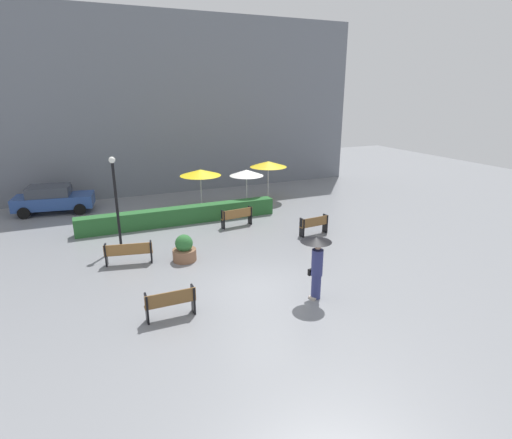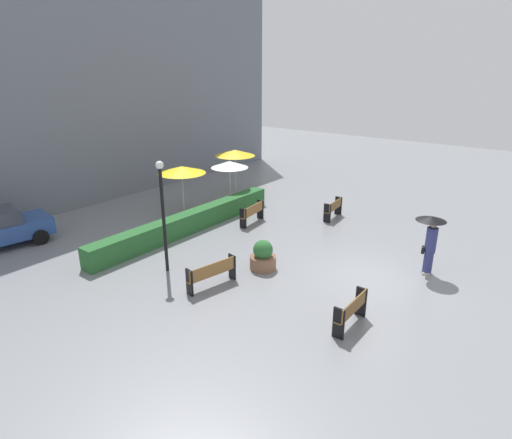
{
  "view_description": "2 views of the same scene",
  "coord_description": "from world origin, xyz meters",
  "px_view_note": "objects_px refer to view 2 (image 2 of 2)",
  "views": [
    {
      "loc": [
        -5.36,
        -11.89,
        6.72
      ],
      "look_at": [
        1.1,
        2.86,
        1.59
      ],
      "focal_mm": 28.52,
      "sensor_mm": 36.0,
      "label": 1
    },
    {
      "loc": [
        -13.3,
        -4.95,
        7.04
      ],
      "look_at": [
        -0.19,
        5.1,
        1.11
      ],
      "focal_mm": 30.03,
      "sensor_mm": 36.0,
      "label": 2
    }
  ],
  "objects_px": {
    "bench_back_row": "(253,212)",
    "planter_pot": "(263,257)",
    "patio_umbrella_yellow_far": "(235,153)",
    "bench_near_left": "(352,310)",
    "pedestrian_with_umbrella": "(430,236)",
    "lamp_post": "(163,206)",
    "patio_umbrella_white": "(230,164)",
    "bench_far_right": "(334,208)",
    "bench_far_left": "(212,272)",
    "patio_umbrella_yellow": "(182,170)"
  },
  "relations": [
    {
      "from": "bench_near_left",
      "to": "patio_umbrella_yellow",
      "type": "height_order",
      "value": "patio_umbrella_yellow"
    },
    {
      "from": "bench_near_left",
      "to": "patio_umbrella_yellow_far",
      "type": "bearing_deg",
      "value": 52.99
    },
    {
      "from": "bench_far_left",
      "to": "patio_umbrella_white",
      "type": "distance_m",
      "value": 9.47
    },
    {
      "from": "lamp_post",
      "to": "patio_umbrella_white",
      "type": "relative_size",
      "value": 1.74
    },
    {
      "from": "planter_pot",
      "to": "patio_umbrella_yellow",
      "type": "bearing_deg",
      "value": 68.37
    },
    {
      "from": "lamp_post",
      "to": "patio_umbrella_white",
      "type": "height_order",
      "value": "lamp_post"
    },
    {
      "from": "bench_back_row",
      "to": "patio_umbrella_yellow_far",
      "type": "bearing_deg",
      "value": 48.27
    },
    {
      "from": "bench_far_right",
      "to": "patio_umbrella_yellow",
      "type": "xyz_separation_m",
      "value": [
        -3.72,
        6.57,
        1.65
      ]
    },
    {
      "from": "pedestrian_with_umbrella",
      "to": "patio_umbrella_yellow_far",
      "type": "bearing_deg",
      "value": 71.77
    },
    {
      "from": "pedestrian_with_umbrella",
      "to": "patio_umbrella_yellow_far",
      "type": "distance_m",
      "value": 13.02
    },
    {
      "from": "bench_back_row",
      "to": "bench_far_right",
      "type": "xyz_separation_m",
      "value": [
        2.97,
        -2.7,
        -0.02
      ]
    },
    {
      "from": "bench_near_left",
      "to": "bench_back_row",
      "type": "xyz_separation_m",
      "value": [
        5.07,
        7.49,
        0.01
      ]
    },
    {
      "from": "bench_far_right",
      "to": "pedestrian_with_umbrella",
      "type": "distance_m",
      "value": 6.41
    },
    {
      "from": "pedestrian_with_umbrella",
      "to": "bench_back_row",
      "type": "bearing_deg",
      "value": 87.76
    },
    {
      "from": "patio_umbrella_yellow_far",
      "to": "bench_near_left",
      "type": "bearing_deg",
      "value": -127.01
    },
    {
      "from": "lamp_post",
      "to": "patio_umbrella_yellow",
      "type": "relative_size",
      "value": 1.71
    },
    {
      "from": "patio_umbrella_white",
      "to": "planter_pot",
      "type": "bearing_deg",
      "value": -130.81
    },
    {
      "from": "planter_pot",
      "to": "patio_umbrella_white",
      "type": "relative_size",
      "value": 0.48
    },
    {
      "from": "patio_umbrella_yellow",
      "to": "patio_umbrella_yellow_far",
      "type": "xyz_separation_m",
      "value": [
        4.5,
        0.33,
        0.13
      ]
    },
    {
      "from": "bench_near_left",
      "to": "planter_pot",
      "type": "height_order",
      "value": "planter_pot"
    },
    {
      "from": "bench_back_row",
      "to": "pedestrian_with_umbrella",
      "type": "distance_m",
      "value": 8.19
    },
    {
      "from": "bench_near_left",
      "to": "pedestrian_with_umbrella",
      "type": "height_order",
      "value": "pedestrian_with_umbrella"
    },
    {
      "from": "bench_far_right",
      "to": "planter_pot",
      "type": "relative_size",
      "value": 1.37
    },
    {
      "from": "bench_far_left",
      "to": "bench_far_right",
      "type": "bearing_deg",
      "value": 0.24
    },
    {
      "from": "bench_back_row",
      "to": "patio_umbrella_yellow_far",
      "type": "height_order",
      "value": "patio_umbrella_yellow_far"
    },
    {
      "from": "bench_back_row",
      "to": "lamp_post",
      "type": "xyz_separation_m",
      "value": [
        -5.83,
        -0.59,
        1.92
      ]
    },
    {
      "from": "bench_far_right",
      "to": "patio_umbrella_yellow_far",
      "type": "xyz_separation_m",
      "value": [
        0.78,
        6.9,
        1.77
      ]
    },
    {
      "from": "bench_near_left",
      "to": "planter_pot",
      "type": "relative_size",
      "value": 1.39
    },
    {
      "from": "bench_far_left",
      "to": "patio_umbrella_yellow",
      "type": "height_order",
      "value": "patio_umbrella_yellow"
    },
    {
      "from": "planter_pot",
      "to": "patio_umbrella_yellow_far",
      "type": "relative_size",
      "value": 0.45
    },
    {
      "from": "bench_far_right",
      "to": "patio_umbrella_yellow",
      "type": "height_order",
      "value": "patio_umbrella_yellow"
    },
    {
      "from": "patio_umbrella_white",
      "to": "bench_near_left",
      "type": "bearing_deg",
      "value": -123.22
    },
    {
      "from": "bench_far_left",
      "to": "patio_umbrella_yellow",
      "type": "relative_size",
      "value": 0.8
    },
    {
      "from": "bench_far_right",
      "to": "patio_umbrella_yellow_far",
      "type": "relative_size",
      "value": 0.62
    },
    {
      "from": "bench_near_left",
      "to": "patio_umbrella_white",
      "type": "xyz_separation_m",
      "value": [
        6.79,
        10.37,
        1.61
      ]
    },
    {
      "from": "patio_umbrella_white",
      "to": "lamp_post",
      "type": "bearing_deg",
      "value": -155.33
    },
    {
      "from": "planter_pot",
      "to": "bench_far_right",
      "type": "bearing_deg",
      "value": 4.91
    },
    {
      "from": "bench_far_right",
      "to": "patio_umbrella_yellow_far",
      "type": "bearing_deg",
      "value": 83.58
    },
    {
      "from": "pedestrian_with_umbrella",
      "to": "lamp_post",
      "type": "relative_size",
      "value": 0.53
    },
    {
      "from": "bench_far_left",
      "to": "bench_back_row",
      "type": "bearing_deg",
      "value": 25.56
    },
    {
      "from": "bench_back_row",
      "to": "planter_pot",
      "type": "bearing_deg",
      "value": -137.65
    },
    {
      "from": "bench_far_left",
      "to": "patio_umbrella_white",
      "type": "xyz_separation_m",
      "value": [
        7.45,
        5.62,
        1.62
      ]
    },
    {
      "from": "bench_near_left",
      "to": "bench_far_left",
      "type": "xyz_separation_m",
      "value": [
        -0.66,
        4.75,
        -0.02
      ]
    },
    {
      "from": "patio_umbrella_yellow",
      "to": "patio_umbrella_white",
      "type": "distance_m",
      "value": 2.67
    },
    {
      "from": "bench_back_row",
      "to": "patio_umbrella_yellow",
      "type": "xyz_separation_m",
      "value": [
        -0.75,
        3.87,
        1.63
      ]
    },
    {
      "from": "patio_umbrella_white",
      "to": "patio_umbrella_yellow",
      "type": "bearing_deg",
      "value": 158.18
    },
    {
      "from": "planter_pot",
      "to": "patio_umbrella_yellow_far",
      "type": "bearing_deg",
      "value": 45.53
    },
    {
      "from": "bench_far_right",
      "to": "patio_umbrella_yellow",
      "type": "bearing_deg",
      "value": 119.51
    },
    {
      "from": "planter_pot",
      "to": "patio_umbrella_yellow",
      "type": "distance_m",
      "value": 7.87
    },
    {
      "from": "bench_back_row",
      "to": "patio_umbrella_yellow",
      "type": "bearing_deg",
      "value": 101.02
    }
  ]
}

